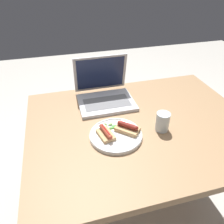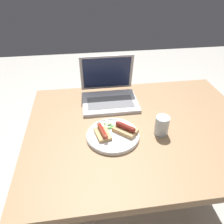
% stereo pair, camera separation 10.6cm
% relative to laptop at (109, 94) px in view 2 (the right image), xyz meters
% --- Properties ---
extents(ground_plane, '(6.00, 6.00, 0.00)m').
position_rel_laptop_xyz_m(ground_plane, '(0.13, -0.25, -0.75)').
color(ground_plane, '#B7B2A8').
extents(desk, '(1.11, 0.85, 0.71)m').
position_rel_laptop_xyz_m(desk, '(0.13, -0.25, -0.12)').
color(desk, '#93704C').
rests_on(desk, ground_plane).
extents(laptop, '(0.31, 0.27, 0.24)m').
position_rel_laptop_xyz_m(laptop, '(0.00, 0.00, 0.00)').
color(laptop, '#B7B7BC').
rests_on(laptop, desk).
extents(plate, '(0.24, 0.24, 0.02)m').
position_rel_laptop_xyz_m(plate, '(-0.02, -0.32, -0.03)').
color(plate, white).
rests_on(plate, desk).
extents(sausage_toast_left, '(0.08, 0.11, 0.04)m').
position_rel_laptop_xyz_m(sausage_toast_left, '(-0.07, -0.32, -0.02)').
color(sausage_toast_left, tan).
rests_on(sausage_toast_left, plate).
extents(sausage_toast_middle, '(0.12, 0.12, 0.04)m').
position_rel_laptop_xyz_m(sausage_toast_middle, '(0.04, -0.31, -0.01)').
color(sausage_toast_middle, tan).
rests_on(sausage_toast_middle, plate).
extents(salad_pile, '(0.07, 0.06, 0.01)m').
position_rel_laptop_xyz_m(salad_pile, '(-0.02, -0.26, -0.03)').
color(salad_pile, '#4C8E3D').
rests_on(salad_pile, plate).
extents(drinking_glass, '(0.06, 0.06, 0.09)m').
position_rel_laptop_xyz_m(drinking_glass, '(0.20, -0.32, 0.00)').
color(drinking_glass, silver).
rests_on(drinking_glass, desk).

